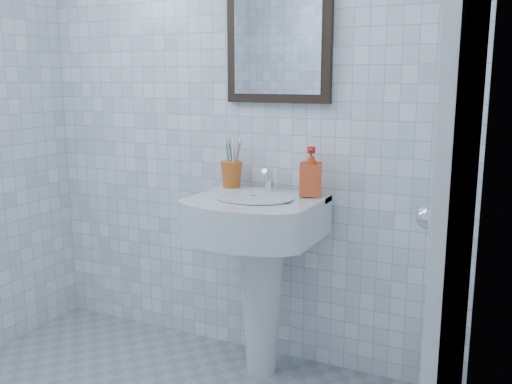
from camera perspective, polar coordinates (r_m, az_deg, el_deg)
The scene contains 10 objects.
wall_back at distance 2.73m, azimuth -1.73°, elevation 9.21°, with size 2.20×0.02×2.50m, color white.
wall_right at distance 1.23m, azimuth 18.38°, elevation 6.06°, with size 0.02×2.40×2.50m, color white.
washbasin at distance 2.56m, azimuth 0.32°, elevation -6.35°, with size 0.55×0.41×0.85m.
faucet at distance 2.58m, azimuth 1.30°, elevation 1.00°, with size 0.04×0.10×0.11m.
toothbrush_cup at distance 2.67m, azimuth -2.47°, elevation 1.77°, with size 0.10×0.10×0.12m, color #CA5A1C, non-canonical shape.
soap_dispenser at distance 2.49m, azimuth 5.51°, elevation 2.04°, with size 0.09×0.10×0.21m, color red.
wall_mirror at distance 2.63m, azimuth 2.24°, elevation 15.67°, with size 0.50×0.04×0.62m.
bathroom_door at distance 1.81m, azimuth 19.61°, elevation -0.50°, with size 0.04×0.80×2.00m, color silver.
towel_ring at distance 1.97m, azimuth 19.66°, elevation 1.86°, with size 0.18×0.18×0.01m, color silver.
hand_towel at distance 2.00m, azimuth 18.75°, elevation -3.18°, with size 0.03×0.16×0.38m, color white.
Camera 1 is at (1.26, -1.22, 1.35)m, focal length 40.00 mm.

